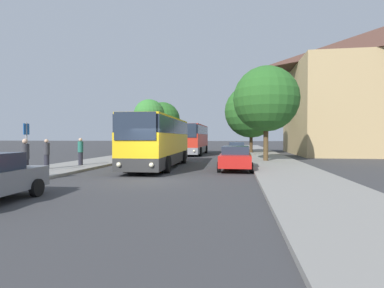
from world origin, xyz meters
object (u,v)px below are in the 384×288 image
Objects in this scene: bus_front at (159,141)px; tree_right_near at (266,99)px; pedestrian_waiting_near at (81,151)px; pedestrian_waiting_far at (25,158)px; bus_middle at (193,139)px; parked_car_right_near at (235,157)px; tree_left_far at (149,115)px; tree_right_mid at (251,111)px; bus_stop_sign at (26,142)px; parked_car_right_far at (236,149)px; tree_left_near at (162,120)px; pedestrian_walking_back at (47,154)px.

tree_right_near is (7.59, 5.14, 3.37)m from bus_front.
pedestrian_waiting_near reaches higher than pedestrian_waiting_far.
bus_middle is at bearing 52.25° from pedestrian_waiting_far.
parked_car_right_near is 0.68× the size of tree_left_far.
pedestrian_waiting_near is at bearing -87.31° from tree_left_far.
tree_right_near is (7.50, -10.23, 3.30)m from bus_middle.
tree_right_mid is (7.02, 18.47, 3.52)m from bus_front.
tree_right_near is (2.42, 6.05, 4.38)m from parked_car_right_near.
bus_stop_sign is 4.60m from pedestrian_waiting_near.
parked_car_right_far is 0.59× the size of tree_left_near.
parked_car_right_far is 16.23m from tree_left_near.
tree_left_far is at bearing 153.04° from bus_middle.
parked_car_right_near is at bearing -66.52° from tree_left_near.
tree_left_near reaches higher than bus_front.
bus_stop_sign is 2.06m from pedestrian_walking_back.
bus_middle is at bearing 126.23° from tree_right_near.
tree_left_near is (-6.11, 25.08, 2.96)m from bus_front.
tree_left_far is (-1.81, 25.92, 3.94)m from pedestrian_waiting_far.
tree_left_near reaches higher than pedestrian_waiting_near.
tree_left_far is 0.90× the size of tree_right_near.
pedestrian_waiting_far is at bearing -101.37° from bus_middle.
bus_stop_sign is (-11.18, -4.29, 1.03)m from parked_car_right_near.
bus_middle is 23.14m from pedestrian_waiting_far.
tree_right_mid reaches higher than pedestrian_walking_back.
pedestrian_waiting_near reaches higher than parked_car_right_far.
pedestrian_waiting_near is 0.25× the size of tree_left_near.
pedestrian_walking_back is at bearing -68.57° from pedestrian_waiting_near.
bus_stop_sign is (-6.11, -20.57, -0.04)m from bus_middle.
parked_car_right_far is 6.54m from tree_right_mid.
pedestrian_waiting_near is at bearing -174.07° from bus_front.
pedestrian_waiting_near is 14.79m from tree_right_near.
parked_car_right_near is 19.99m from tree_right_mid.
bus_middle is 3.89× the size of bus_stop_sign.
parked_car_right_near is at bearing 7.21° from pedestrian_waiting_far.
tree_left_near is (0.04, 28.36, 3.69)m from pedestrian_walking_back.
tree_right_near is at bearing -89.16° from pedestrian_walking_back.
bus_front is at bearing -9.07° from parked_car_right_near.
bus_stop_sign is (-6.01, -5.20, 0.02)m from bus_front.
bus_middle reaches higher than pedestrian_waiting_far.
parked_car_right_near is at bearing -108.81° from pedestrian_walking_back.
parked_car_right_far is 2.39× the size of pedestrian_walking_back.
pedestrian_waiting_near is at bearing -108.78° from bus_middle.
tree_left_near is at bearing 153.31° from tree_right_mid.
pedestrian_waiting_far is at bearing 63.00° from parked_car_right_far.
tree_left_far reaches higher than parked_car_right_far.
bus_middle is at bearing -26.97° from tree_left_far.
bus_middle reaches higher than pedestrian_waiting_near.
tree_left_far reaches higher than pedestrian_waiting_far.
pedestrian_waiting_near is at bearing -122.87° from tree_right_mid.
parked_car_right_far is (5.09, -1.24, -1.08)m from bus_middle.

